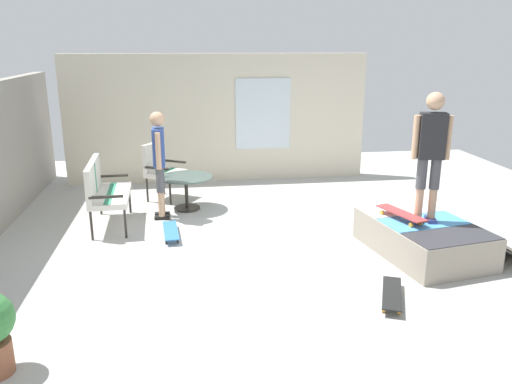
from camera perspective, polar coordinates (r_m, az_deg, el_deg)
ground_plane at (r=7.13m, az=1.97°, el=-6.59°), size 12.00×12.00×0.10m
house_facade at (r=10.39m, az=-4.20°, el=8.19°), size 0.23×6.00×2.53m
skate_ramp at (r=7.20m, az=18.24°, el=-4.80°), size 1.97×2.01×0.46m
patio_bench at (r=8.08m, az=-16.74°, el=0.48°), size 1.27×0.60×1.02m
patio_chair_near_house at (r=9.30m, az=-10.60°, el=2.91°), size 0.81×0.79×1.02m
patio_table at (r=8.69m, az=-7.78°, el=0.67°), size 0.90×0.90×0.57m
person_watching at (r=8.18m, az=-10.74°, el=3.85°), size 0.48×0.24×1.71m
person_skater at (r=6.86m, az=18.91°, el=4.65°), size 0.29×0.47×1.68m
skateboard_by_bench at (r=7.58m, az=-9.47°, el=-4.30°), size 0.81×0.26×0.10m
skateboard_spare at (r=5.89m, az=14.89°, el=-10.88°), size 0.82×0.49×0.10m
skateboard_on_ramp at (r=7.05m, az=15.85°, el=-2.32°), size 0.82×0.45×0.10m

